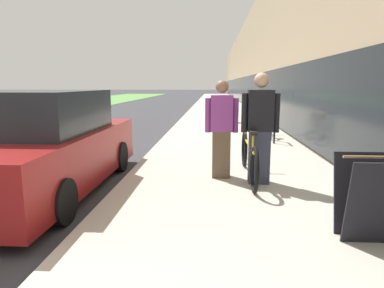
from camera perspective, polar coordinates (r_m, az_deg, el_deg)
The scene contains 10 objects.
sidewalk_slab at distance 24.11m, azimuth 4.60°, elevation 5.88°, with size 3.97×70.00×0.14m.
storefront_facade at distance 32.94m, azimuth 17.04°, elevation 12.34°, with size 10.01×70.00×6.79m.
lawn_strip at distance 30.67m, azimuth -20.16°, elevation 6.06°, with size 7.31×70.00×0.03m.
tandem_bicycle at distance 6.01m, azimuth 9.46°, elevation -2.05°, with size 0.52×2.41×0.90m.
person_rider at distance 5.65m, azimuth 11.26°, elevation 2.50°, with size 0.61×0.24×1.80m.
person_bystander at distance 5.93m, azimuth 4.93°, elevation 2.45°, with size 0.57×0.22×1.69m.
bike_rack_hoop at distance 9.91m, azimuth 13.34°, elevation 3.28°, with size 0.05×0.60×0.84m.
cruiser_bike_nearest at distance 11.17m, azimuth 11.76°, elevation 3.37°, with size 0.52×1.69×0.90m.
sandwich_board_sign at distance 4.04m, azimuth 27.21°, elevation -7.95°, with size 0.56×0.56×0.90m.
parked_sedan_curbside at distance 6.09m, azimuth -23.06°, elevation -0.43°, with size 1.85×4.53×1.65m.
Camera 1 is at (4.89, -3.05, 1.76)m, focal length 32.00 mm.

